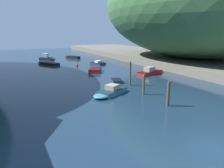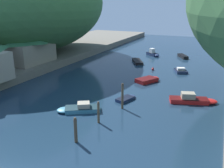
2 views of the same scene
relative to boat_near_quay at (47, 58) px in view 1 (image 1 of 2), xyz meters
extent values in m
plane|color=#192D42|center=(1.57, -21.58, -0.54)|extent=(130.00, 130.00, 0.00)
cube|color=#666056|center=(28.26, -21.58, 0.21)|extent=(22.00, 120.00, 1.49)
ellipsoid|color=#3D6B3D|center=(29.36, -22.75, 12.80)|extent=(37.38, 52.34, 23.68)
cube|color=navy|center=(-0.31, 0.25, -0.20)|extent=(3.57, 3.29, 0.67)
ellipsoid|color=navy|center=(1.02, -0.83, -0.20)|extent=(2.20, 2.15, 0.67)
cube|color=black|center=(-0.31, 0.25, 0.15)|extent=(3.65, 3.36, 0.03)
cube|color=silver|center=(-0.39, 0.32, 0.70)|extent=(1.57, 1.55, 1.13)
cube|color=black|center=(7.28, 0.64, -0.20)|extent=(3.18, 4.28, 0.68)
ellipsoid|color=black|center=(6.23, 2.47, -0.20)|extent=(2.08, 2.42, 0.68)
cube|color=black|center=(7.28, 0.64, 0.16)|extent=(3.24, 4.36, 0.03)
cube|color=teal|center=(1.12, -36.95, -0.28)|extent=(4.57, 3.76, 0.51)
ellipsoid|color=teal|center=(-0.69, -38.03, -0.28)|extent=(2.71, 2.59, 0.51)
cube|color=#132A33|center=(1.12, -36.95, -0.02)|extent=(4.66, 3.83, 0.03)
cube|color=#9E937F|center=(1.23, -36.88, 0.27)|extent=(1.93, 1.87, 0.61)
cube|color=red|center=(4.85, -22.13, -0.22)|extent=(3.51, 4.11, 0.63)
ellipsoid|color=red|center=(5.70, -20.57, -0.22)|extent=(2.57, 2.50, 0.63)
cube|color=#450A0A|center=(4.85, -22.13, 0.11)|extent=(3.58, 4.19, 0.03)
cube|color=navy|center=(9.09, -13.29, -0.32)|extent=(3.10, 3.68, 0.43)
ellipsoid|color=navy|center=(8.48, -11.85, -0.32)|extent=(2.40, 2.20, 0.43)
cube|color=black|center=(9.09, -13.29, -0.09)|extent=(3.16, 3.75, 0.03)
cube|color=silver|center=(9.12, -13.38, 0.13)|extent=(1.74, 1.56, 0.49)
cube|color=red|center=(12.70, -28.59, -0.27)|extent=(5.28, 3.23, 0.54)
ellipsoid|color=red|center=(15.07, -27.83, -0.27)|extent=(2.89, 2.38, 0.54)
cube|color=#450A0A|center=(12.70, -28.59, 0.02)|extent=(5.39, 3.29, 0.03)
cube|color=#9E937F|center=(12.55, -28.64, 0.41)|extent=(2.04, 1.73, 0.81)
cube|color=navy|center=(4.62, -31.46, -0.36)|extent=(2.12, 2.92, 0.36)
ellipsoid|color=navy|center=(5.02, -30.21, -0.36)|extent=(1.66, 1.65, 0.36)
cube|color=black|center=(4.62, -31.46, -0.16)|extent=(2.17, 2.98, 0.03)
cube|color=black|center=(-1.16, -9.02, -0.27)|extent=(3.95, 5.32, 0.52)
ellipsoid|color=black|center=(-2.41, -6.76, -0.27)|extent=(2.63, 3.02, 0.52)
cube|color=black|center=(-1.16, -9.02, 0.00)|extent=(4.03, 5.42, 0.03)
cylinder|color=#4C3D2D|center=(4.25, -43.49, 0.66)|extent=(0.32, 0.32, 2.40)
sphere|color=#4C3D2D|center=(4.25, -43.49, 1.93)|extent=(0.29, 0.29, 0.29)
cylinder|color=brown|center=(4.36, -38.96, 0.65)|extent=(0.27, 0.27, 2.37)
sphere|color=brown|center=(4.36, -38.96, 1.89)|extent=(0.24, 0.24, 0.24)
cylinder|color=brown|center=(5.30, -34.21, 1.07)|extent=(0.28, 0.28, 3.21)
sphere|color=brown|center=(5.30, -34.21, 2.73)|extent=(0.26, 0.26, 0.26)
sphere|color=red|center=(3.80, -14.22, -0.29)|extent=(0.50, 0.50, 0.50)
cone|color=red|center=(3.80, -14.22, 0.09)|extent=(0.25, 0.25, 0.25)
camera|label=1|loc=(-10.05, -59.90, 6.75)|focal=35.00mm
camera|label=2|loc=(16.07, -61.36, 12.20)|focal=40.00mm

